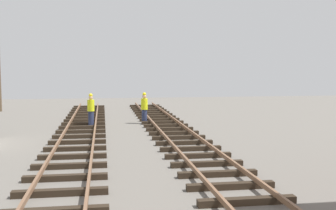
% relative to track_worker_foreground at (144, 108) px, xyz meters
% --- Properties ---
extents(track_worker_foreground, '(0.40, 0.40, 1.87)m').
position_rel_track_worker_foreground_xyz_m(track_worker_foreground, '(0.00, 0.00, 0.00)').
color(track_worker_foreground, '#262D4C').
rests_on(track_worker_foreground, ground).
extents(track_worker_distant, '(0.40, 0.40, 1.87)m').
position_rel_track_worker_foreground_xyz_m(track_worker_distant, '(-3.12, -0.44, 0.00)').
color(track_worker_distant, '#262D4C').
rests_on(track_worker_distant, ground).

